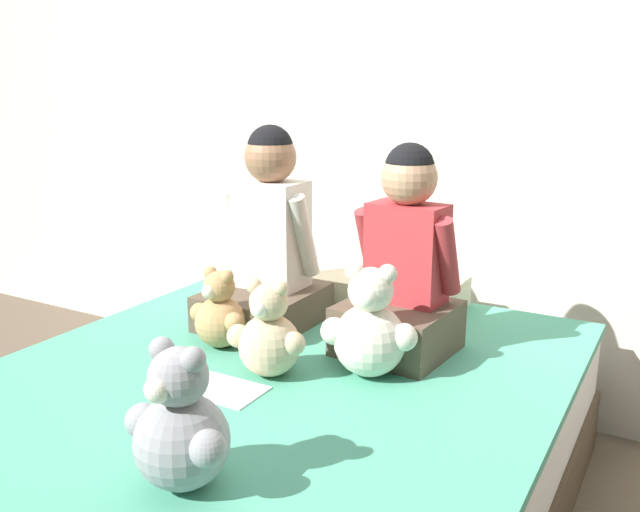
% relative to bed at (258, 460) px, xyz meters
% --- Properties ---
extents(wall_behind_bed, '(8.00, 0.06, 2.50)m').
position_rel_bed_xyz_m(wall_behind_bed, '(0.00, 1.12, 1.02)').
color(wall_behind_bed, silver).
rests_on(wall_behind_bed, ground_plane).
extents(bed, '(1.54, 1.96, 0.46)m').
position_rel_bed_xyz_m(bed, '(0.00, 0.00, 0.00)').
color(bed, '#473828').
rests_on(bed, ground_plane).
extents(child_on_left, '(0.33, 0.39, 0.66)m').
position_rel_bed_xyz_m(child_on_left, '(-0.25, 0.44, 0.50)').
color(child_on_left, brown).
rests_on(child_on_left, bed).
extents(child_on_right, '(0.34, 0.34, 0.63)m').
position_rel_bed_xyz_m(child_on_right, '(0.24, 0.43, 0.49)').
color(child_on_right, brown).
rests_on(child_on_right, bed).
extents(teddy_bear_held_by_left_child, '(0.21, 0.16, 0.25)m').
position_rel_bed_xyz_m(teddy_bear_held_by_left_child, '(-0.25, 0.17, 0.34)').
color(teddy_bear_held_by_left_child, tan).
rests_on(teddy_bear_held_by_left_child, bed).
extents(teddy_bear_held_by_right_child, '(0.26, 0.20, 0.32)m').
position_rel_bed_xyz_m(teddy_bear_held_by_right_child, '(0.24, 0.21, 0.37)').
color(teddy_bear_held_by_right_child, silver).
rests_on(teddy_bear_held_by_right_child, bed).
extents(teddy_bear_between_children, '(0.23, 0.17, 0.28)m').
position_rel_bed_xyz_m(teddy_bear_between_children, '(-0.00, 0.07, 0.35)').
color(teddy_bear_between_children, '#D1B78E').
rests_on(teddy_bear_between_children, bed).
extents(teddy_bear_at_foot_of_bed, '(0.26, 0.20, 0.31)m').
position_rel_bed_xyz_m(teddy_bear_at_foot_of_bed, '(0.15, -0.47, 0.36)').
color(teddy_bear_at_foot_of_bed, '#939399').
rests_on(teddy_bear_at_foot_of_bed, bed).
extents(pillow_at_headboard, '(0.60, 0.31, 0.11)m').
position_rel_bed_xyz_m(pillow_at_headboard, '(0.00, 0.79, 0.29)').
color(pillow_at_headboard, beige).
rests_on(pillow_at_headboard, bed).
extents(sign_card, '(0.21, 0.15, 0.00)m').
position_rel_bed_xyz_m(sign_card, '(-0.05, -0.08, 0.23)').
color(sign_card, white).
rests_on(sign_card, bed).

